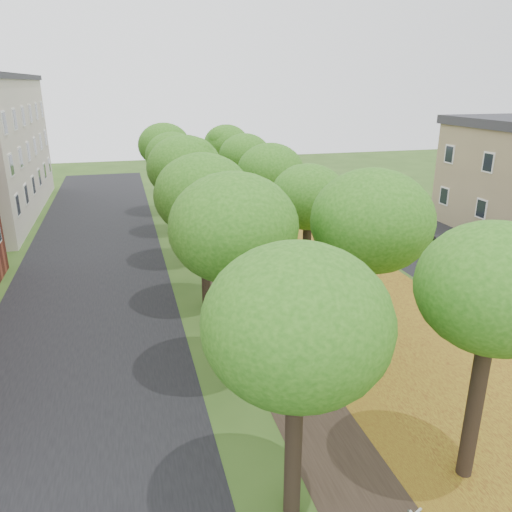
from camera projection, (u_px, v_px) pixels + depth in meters
ground at (374, 492)px, 12.55m from camera, size 120.00×120.00×0.00m
street_asphalt at (89, 294)px, 24.39m from camera, size 8.00×70.00×0.01m
footpath at (239, 279)px, 26.23m from camera, size 3.20×70.00×0.01m
leaf_verge at (327, 270)px, 27.45m from camera, size 7.50×70.00×0.01m
parking_lot at (450, 252)px, 30.45m from camera, size 9.00×16.00×0.01m
tree_row_west at (193, 185)px, 24.01m from camera, size 3.80×33.80×6.76m
tree_row_east at (287, 180)px, 25.19m from camera, size 3.80×33.80×6.76m
car_silver at (493, 287)px, 23.53m from camera, size 4.05×2.55×1.28m
car_red at (472, 275)px, 24.85m from camera, size 4.36×1.98×1.39m
car_grey at (402, 237)px, 30.92m from camera, size 4.95×2.40×1.39m
car_white at (396, 234)px, 31.64m from camera, size 5.09×2.81×1.35m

